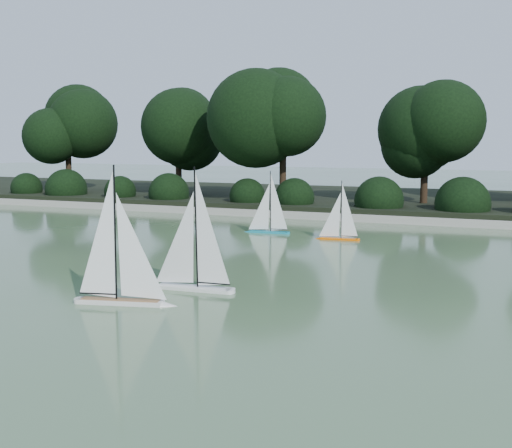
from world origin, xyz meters
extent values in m
plane|color=#3A5432|center=(0.00, 0.00, 0.00)|extent=(80.00, 80.00, 0.00)
cube|color=gray|center=(0.00, 9.00, 0.09)|extent=(40.00, 0.35, 0.18)
cube|color=black|center=(0.00, 13.00, 0.15)|extent=(40.00, 8.00, 0.30)
cylinder|color=black|center=(-11.00, 11.20, 0.76)|extent=(0.20, 0.20, 1.51)
sphere|color=black|center=(-11.00, 11.20, 2.58)|extent=(2.38, 2.38, 2.38)
cylinder|color=black|center=(-7.00, 11.80, 0.68)|extent=(0.20, 0.20, 1.37)
sphere|color=black|center=(-7.00, 11.80, 2.38)|extent=(2.24, 2.24, 2.24)
cylinder|color=black|center=(-3.00, 10.90, 0.83)|extent=(0.20, 0.20, 1.66)
sphere|color=black|center=(-3.00, 10.90, 2.85)|extent=(2.66, 2.66, 2.66)
cylinder|color=black|center=(1.00, 11.40, 0.63)|extent=(0.20, 0.20, 1.26)
sphere|color=black|center=(1.00, 11.40, 2.21)|extent=(2.10, 2.10, 2.10)
sphere|color=black|center=(-12.00, 9.90, 0.45)|extent=(1.10, 1.10, 1.10)
sphere|color=black|center=(-10.00, 9.90, 0.45)|extent=(1.10, 1.10, 1.10)
sphere|color=black|center=(-8.00, 9.90, 0.45)|extent=(1.10, 1.10, 1.10)
sphere|color=black|center=(-6.00, 9.90, 0.45)|extent=(1.10, 1.10, 1.10)
sphere|color=black|center=(-4.00, 9.90, 0.45)|extent=(1.10, 1.10, 1.10)
sphere|color=black|center=(-2.00, 9.90, 0.45)|extent=(1.10, 1.10, 1.10)
sphere|color=black|center=(0.00, 9.90, 0.45)|extent=(1.10, 1.10, 1.10)
sphere|color=black|center=(2.00, 9.90, 0.45)|extent=(1.10, 1.10, 1.10)
cube|color=silver|center=(-0.54, 0.75, 0.05)|extent=(1.06, 0.28, 0.11)
cone|color=silver|center=(-1.15, 0.71, 0.05)|extent=(0.22, 0.22, 0.21)
cylinder|color=silver|center=(-0.02, 0.79, 0.05)|extent=(0.13, 0.13, 0.11)
cylinder|color=black|center=(-0.49, 0.76, 0.92)|extent=(0.02, 0.02, 1.63)
cylinder|color=black|center=(-0.26, 0.77, 0.17)|extent=(0.48, 0.05, 0.02)
cube|color=silver|center=(-1.04, -0.26, 0.05)|extent=(1.11, 0.46, 0.11)
cone|color=silver|center=(-0.43, -0.11, 0.05)|extent=(0.26, 0.26, 0.22)
cylinder|color=silver|center=(-1.57, -0.38, 0.05)|extent=(0.16, 0.16, 0.11)
cube|color=olive|center=(-1.04, -0.26, 0.11)|extent=(1.01, 0.39, 0.01)
cylinder|color=black|center=(-1.09, -0.27, 0.95)|extent=(0.03, 0.03, 1.68)
cylinder|color=black|center=(-1.33, -0.32, 0.17)|extent=(0.49, 0.13, 0.02)
cube|color=#F05F01|center=(0.10, 5.87, 0.04)|extent=(0.77, 0.22, 0.08)
cone|color=#F05F01|center=(-0.34, 5.82, 0.04)|extent=(0.17, 0.17, 0.15)
cylinder|color=#F05F01|center=(0.48, 5.90, 0.04)|extent=(0.10, 0.10, 0.08)
cylinder|color=black|center=(0.13, 5.87, 0.67)|extent=(0.02, 0.02, 1.18)
cylinder|color=black|center=(0.30, 5.89, 0.12)|extent=(0.35, 0.05, 0.01)
cube|color=teal|center=(-1.59, 6.21, 0.04)|extent=(0.87, 0.23, 0.09)
cone|color=teal|center=(-2.09, 6.17, 0.04)|extent=(0.18, 0.18, 0.17)
cylinder|color=teal|center=(-1.17, 6.24, 0.04)|extent=(0.11, 0.11, 0.09)
cylinder|color=black|center=(-1.55, 6.21, 0.75)|extent=(0.02, 0.02, 1.33)
cylinder|color=black|center=(-1.36, 6.23, 0.14)|extent=(0.40, 0.04, 0.01)
camera|label=1|loc=(3.52, -6.82, 2.03)|focal=45.00mm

